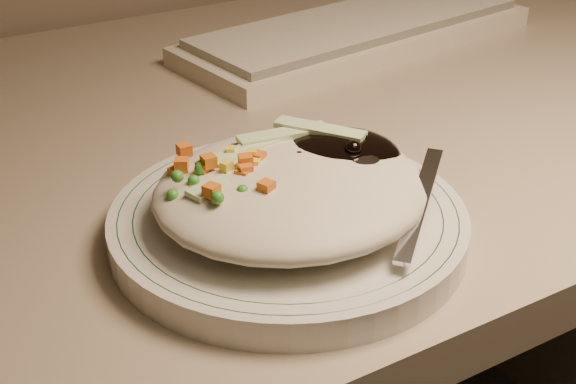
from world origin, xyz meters
TOP-DOWN VIEW (x-y plane):
  - desk at (0.00, 1.38)m, footprint 1.40×0.70m
  - plate at (-0.05, 1.17)m, footprint 0.25×0.25m
  - plate_rim at (-0.05, 1.17)m, footprint 0.24×0.24m
  - meal at (-0.04, 1.17)m, footprint 0.20×0.19m
  - keyboard at (0.24, 1.49)m, footprint 0.45×0.21m

SIDE VIEW (x-z plane):
  - desk at x=0.00m, z-range 0.17..0.91m
  - plate at x=-0.05m, z-range 0.74..0.76m
  - keyboard at x=0.24m, z-range 0.74..0.77m
  - plate_rim at x=-0.05m, z-range 0.76..0.76m
  - meal at x=-0.04m, z-range 0.76..0.81m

